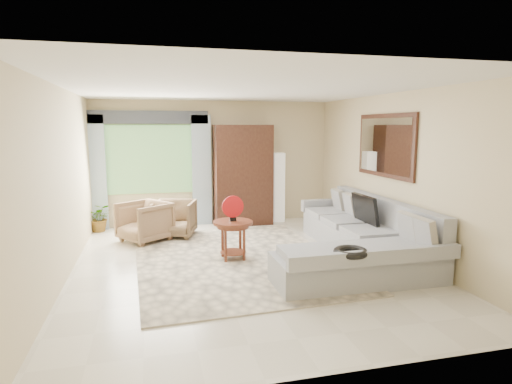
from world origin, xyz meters
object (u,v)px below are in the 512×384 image
object	(u,v)px
armchair_right	(174,219)
armoire	(243,175)
sectional_sofa	(359,242)
potted_plant	(100,218)
floor_lamp	(278,187)
tv_screen	(365,209)
armchair_left	(144,222)
coffee_table	(233,240)

from	to	relation	value
armchair_right	armoire	bearing A→B (deg)	44.17
sectional_sofa	potted_plant	world-z (taller)	sectional_sofa
floor_lamp	armoire	bearing A→B (deg)	-175.71
tv_screen	armchair_right	bearing A→B (deg)	149.38
potted_plant	floor_lamp	bearing A→B (deg)	0.89
sectional_sofa	armchair_left	world-z (taller)	sectional_sofa
sectional_sofa	armchair_right	size ratio (longest dim) A/B	4.56
tv_screen	floor_lamp	size ratio (longest dim) A/B	0.49
potted_plant	armoire	size ratio (longest dim) A/B	0.27
sectional_sofa	potted_plant	distance (m)	5.05
sectional_sofa	armoire	distance (m)	3.24
armchair_left	armchair_right	world-z (taller)	armchair_left
coffee_table	armchair_right	xyz separation A→B (m)	(-0.81, 1.66, 0.02)
armchair_right	potted_plant	distance (m)	1.61
coffee_table	floor_lamp	distance (m)	2.93
armchair_right	armoire	world-z (taller)	armoire
coffee_table	sectional_sofa	bearing A→B (deg)	-13.79
sectional_sofa	armoire	world-z (taller)	armoire
armoire	floor_lamp	bearing A→B (deg)	4.29
tv_screen	armoire	world-z (taller)	armoire
armchair_left	potted_plant	distance (m)	1.32
armchair_left	floor_lamp	distance (m)	3.04
armchair_right	potted_plant	xyz separation A→B (m)	(-1.41, 0.77, -0.07)
armchair_right	armoire	size ratio (longest dim) A/B	0.36
tv_screen	armoire	bearing A→B (deg)	120.54
sectional_sofa	tv_screen	xyz separation A→B (m)	(0.27, 0.35, 0.44)
armoire	coffee_table	bearing A→B (deg)	-105.70
tv_screen	floor_lamp	bearing A→B (deg)	105.05
armoire	armchair_right	bearing A→B (deg)	-152.65
coffee_table	armoire	distance (m)	2.62
sectional_sofa	coffee_table	size ratio (longest dim) A/B	5.62
coffee_table	potted_plant	world-z (taller)	coffee_table
tv_screen	potted_plant	xyz separation A→B (m)	(-4.41, 2.55, -0.44)
tv_screen	armchair_right	xyz separation A→B (m)	(-2.99, 1.77, -0.37)
sectional_sofa	tv_screen	world-z (taller)	tv_screen
armoire	floor_lamp	size ratio (longest dim) A/B	1.40
sectional_sofa	coffee_table	distance (m)	1.97
tv_screen	floor_lamp	xyz separation A→B (m)	(-0.70, 2.60, 0.03)
coffee_table	armchair_right	distance (m)	1.84
potted_plant	floor_lamp	world-z (taller)	floor_lamp
sectional_sofa	floor_lamp	world-z (taller)	floor_lamp
tv_screen	armchair_right	size ratio (longest dim) A/B	0.97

